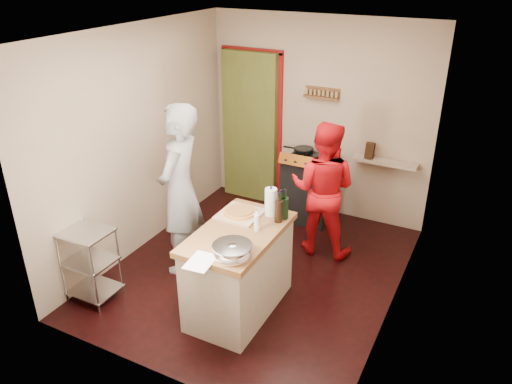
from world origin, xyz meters
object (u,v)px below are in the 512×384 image
island (239,269)px  person_red (323,189)px  stove (309,188)px  wire_shelving (90,261)px  person_stripe (180,190)px

island → person_red: size_ratio=0.84×
stove → wire_shelving: (-1.33, -2.62, -0.01)m
stove → wire_shelving: 2.94m
wire_shelving → island: size_ratio=0.59×
stove → person_red: size_ratio=0.62×
person_stripe → person_red: 1.63m
stove → person_red: bearing=-57.8°
wire_shelving → person_red: bearing=48.0°
stove → person_red: 0.87m
island → person_stripe: person_stripe is taller
stove → island: island is taller
stove → island: bearing=-87.1°
wire_shelving → island: island is taller
person_red → stove: bearing=-62.3°
stove → island: size_ratio=0.74×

